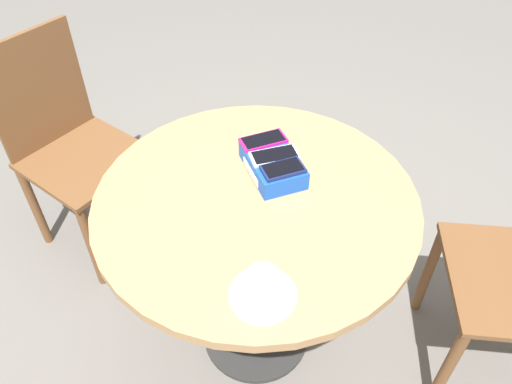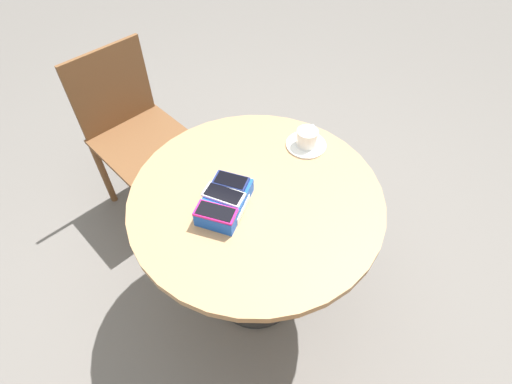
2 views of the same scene
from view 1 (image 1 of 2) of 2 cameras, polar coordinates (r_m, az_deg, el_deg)
The scene contains 9 objects.
ground_plane at distance 1.95m, azimuth 0.00°, elevation -15.96°, with size 8.00×8.00×0.00m, color slate.
round_table at distance 1.47m, azimuth 0.00°, elevation -3.96°, with size 0.91×0.91×0.72m.
phone_box at distance 1.44m, azimuth 1.90°, elevation 3.20°, with size 0.22×0.14×0.06m.
phone_magenta at distance 1.48m, azimuth 0.84°, elevation 5.94°, with size 0.07×0.13×0.01m.
phone_white at distance 1.42m, azimuth 2.12°, elevation 4.19°, with size 0.08×0.14×0.01m.
phone_navy at distance 1.38m, azimuth 3.09°, elevation 2.64°, with size 0.07×0.12×0.01m.
saucer at distance 1.17m, azimuth 0.79°, elevation -11.71°, with size 0.16×0.16×0.01m, color white.
coffee_cup at distance 1.13m, azimuth 0.84°, elevation -10.69°, with size 0.11×0.08×0.07m.
chair_near_window at distance 2.09m, azimuth -20.24°, elevation 4.85°, with size 0.56×0.56×0.90m.
Camera 1 is at (0.92, -0.37, 1.68)m, focal length 35.00 mm.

